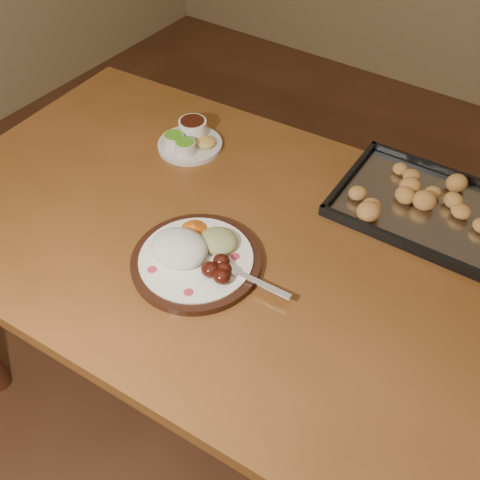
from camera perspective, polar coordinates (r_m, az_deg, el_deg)
The scene contains 5 objects.
ground at distance 1.93m, azimuth 3.97°, elevation -11.66°, with size 4.00×4.00×0.00m, color brown.
dining_table at distance 1.32m, azimuth -1.19°, elevation -1.85°, with size 1.55×0.99×0.75m.
dinner_plate at distance 1.16m, azimuth -4.88°, elevation -1.59°, with size 0.37×0.28×0.07m.
condiment_saucer at distance 1.49m, azimuth -5.43°, elevation 10.65°, with size 0.18×0.18×0.06m.
baking_tray at distance 1.36m, azimuth 19.40°, elevation 3.42°, with size 0.43×0.32×0.04m.
Camera 1 is at (0.48, -0.92, 1.63)m, focal length 40.00 mm.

